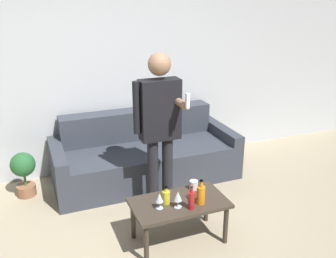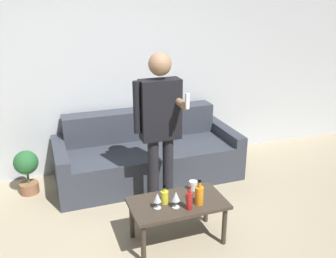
% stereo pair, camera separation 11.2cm
% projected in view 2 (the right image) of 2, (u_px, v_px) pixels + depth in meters
% --- Properties ---
extents(wall_back, '(8.00, 0.06, 2.70)m').
position_uv_depth(wall_back, '(104.00, 64.00, 4.53)').
color(wall_back, silver).
rests_on(wall_back, ground_plane).
extents(couch, '(2.19, 0.91, 0.79)m').
position_uv_depth(couch, '(147.00, 155.00, 4.60)').
color(couch, '#383D47').
rests_on(couch, ground_plane).
extents(coffee_table, '(0.86, 0.48, 0.41)m').
position_uv_depth(coffee_table, '(178.00, 207.00, 3.36)').
color(coffee_table, '#3D3328').
rests_on(coffee_table, ground_plane).
extents(bottle_orange, '(0.06, 0.06, 0.22)m').
position_uv_depth(bottle_orange, '(189.00, 200.00, 3.20)').
color(bottle_orange, '#B21E1E').
rests_on(bottle_orange, coffee_table).
extents(bottle_green, '(0.07, 0.07, 0.16)m').
position_uv_depth(bottle_green, '(165.00, 197.00, 3.29)').
color(bottle_green, yellow).
rests_on(bottle_green, coffee_table).
extents(bottle_dark, '(0.08, 0.08, 0.23)m').
position_uv_depth(bottle_dark, '(199.00, 195.00, 3.27)').
color(bottle_dark, orange).
rests_on(bottle_dark, coffee_table).
extents(wine_glass_near, '(0.07, 0.07, 0.15)m').
position_uv_depth(wine_glass_near, '(157.00, 198.00, 3.20)').
color(wine_glass_near, silver).
rests_on(wine_glass_near, coffee_table).
extents(wine_glass_far, '(0.07, 0.07, 0.15)m').
position_uv_depth(wine_glass_far, '(176.00, 197.00, 3.21)').
color(wine_glass_far, silver).
rests_on(wine_glass_far, coffee_table).
extents(cup_on_table, '(0.08, 0.08, 0.09)m').
position_uv_depth(cup_on_table, '(193.00, 185.00, 3.53)').
color(cup_on_table, white).
rests_on(cup_on_table, coffee_table).
extents(person_standing_front, '(0.47, 0.42, 1.65)m').
position_uv_depth(person_standing_front, '(160.00, 121.00, 3.66)').
color(person_standing_front, '#232328').
rests_on(person_standing_front, ground_plane).
extents(potted_plant, '(0.27, 0.27, 0.52)m').
position_uv_depth(potted_plant, '(27.00, 168.00, 4.19)').
color(potted_plant, '#936042').
rests_on(potted_plant, ground_plane).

